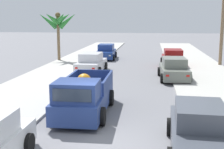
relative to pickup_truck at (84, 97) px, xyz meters
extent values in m
plane|color=slate|center=(1.34, -2.83, -0.79)|extent=(160.00, 160.00, 0.00)
cube|color=#B2AFA8|center=(-4.07, 9.17, -0.73)|extent=(4.84, 60.00, 0.12)
cube|color=#B2AFA8|center=(6.75, 9.17, -0.73)|extent=(4.84, 60.00, 0.12)
cube|color=silver|center=(-3.05, 9.17, -0.74)|extent=(0.16, 60.00, 0.10)
cube|color=silver|center=(5.73, 9.17, -0.74)|extent=(0.16, 60.00, 0.10)
cube|color=navy|center=(0.00, 0.22, -0.19)|extent=(1.99, 5.12, 0.80)
cube|color=navy|center=(0.02, -1.38, 0.61)|extent=(1.74, 1.52, 0.80)
cube|color=#283342|center=(0.01, -0.62, 0.63)|extent=(1.38, 0.08, 0.44)
cube|color=#283342|center=(0.03, -2.14, 0.63)|extent=(1.46, 0.08, 0.48)
cube|color=navy|center=(0.90, 1.10, 0.49)|extent=(0.14, 3.30, 0.56)
cube|color=navy|center=(-0.92, 1.07, 0.49)|extent=(0.14, 3.30, 0.56)
cube|color=navy|center=(-0.03, 2.73, 0.49)|extent=(1.88, 0.12, 0.56)
cube|color=silver|center=(-0.03, 2.82, -0.35)|extent=(1.83, 0.14, 0.20)
cylinder|color=black|center=(1.00, -1.29, -0.41)|extent=(0.27, 0.76, 0.76)
cylinder|color=black|center=(-0.96, -1.32, -0.41)|extent=(0.27, 0.76, 0.76)
cylinder|color=black|center=(0.96, 1.64, -0.41)|extent=(0.27, 0.76, 0.76)
cylinder|color=black|center=(-1.00, 1.61, -0.41)|extent=(0.27, 0.76, 0.76)
cube|color=red|center=(0.72, 2.80, -0.05)|extent=(0.22, 0.04, 0.18)
cube|color=red|center=(-0.78, 2.78, -0.05)|extent=(0.22, 0.04, 0.18)
sphere|color=orange|center=(-0.19, 0.91, 0.55)|extent=(0.68, 0.68, 0.68)
cube|color=maroon|center=(4.81, 14.42, -0.25)|extent=(1.81, 4.22, 0.72)
cube|color=maroon|center=(4.81, 14.32, 0.43)|extent=(1.54, 2.12, 0.64)
cube|color=#283342|center=(4.80, 15.29, 0.41)|extent=(1.37, 0.10, 0.52)
cube|color=#283342|center=(4.82, 13.35, 0.41)|extent=(1.34, 0.09, 0.50)
cylinder|color=black|center=(3.89, 15.71, -0.47)|extent=(0.23, 0.64, 0.64)
cylinder|color=black|center=(5.70, 15.73, -0.47)|extent=(0.23, 0.64, 0.64)
cylinder|color=black|center=(3.92, 13.10, -0.47)|extent=(0.23, 0.64, 0.64)
cylinder|color=black|center=(5.72, 13.12, -0.47)|extent=(0.23, 0.64, 0.64)
cube|color=red|center=(4.20, 12.30, -0.14)|extent=(0.20, 0.04, 0.12)
cube|color=white|center=(4.17, 16.52, -0.18)|extent=(0.20, 0.04, 0.10)
cube|color=red|center=(5.47, 12.31, -0.14)|extent=(0.20, 0.04, 0.12)
cube|color=white|center=(5.40, 16.53, -0.18)|extent=(0.20, 0.04, 0.10)
cube|color=#474C56|center=(4.47, -3.31, -0.25)|extent=(1.96, 4.28, 0.72)
cube|color=#474C56|center=(4.47, -3.21, 0.43)|extent=(1.62, 2.17, 0.64)
cube|color=#283342|center=(4.42, -4.18, 0.41)|extent=(1.37, 0.14, 0.52)
cube|color=#283342|center=(4.52, -2.24, 0.41)|extent=(1.34, 0.14, 0.50)
cylinder|color=black|center=(5.43, -2.05, -0.47)|extent=(0.25, 0.65, 0.64)
cylinder|color=black|center=(3.63, -1.97, -0.47)|extent=(0.25, 0.65, 0.64)
cube|color=red|center=(5.20, -1.23, -0.14)|extent=(0.20, 0.05, 0.12)
cube|color=red|center=(3.93, -1.17, -0.14)|extent=(0.20, 0.05, 0.12)
cube|color=slate|center=(4.49, 8.61, -0.25)|extent=(1.95, 4.28, 0.72)
cube|color=slate|center=(4.50, 8.51, 0.43)|extent=(1.62, 2.17, 0.64)
cube|color=#283342|center=(4.45, 9.48, 0.41)|extent=(1.37, 0.14, 0.52)
cube|color=#283342|center=(4.54, 7.54, 0.41)|extent=(1.34, 0.14, 0.50)
cylinder|color=black|center=(3.53, 9.87, -0.47)|extent=(0.25, 0.65, 0.64)
cylinder|color=black|center=(5.33, 9.95, -0.47)|extent=(0.25, 0.65, 0.64)
cylinder|color=black|center=(3.65, 7.27, -0.47)|extent=(0.25, 0.65, 0.64)
cylinder|color=black|center=(5.45, 7.35, -0.47)|extent=(0.25, 0.65, 0.64)
cube|color=red|center=(3.96, 6.47, -0.14)|extent=(0.20, 0.05, 0.12)
cube|color=white|center=(3.78, 10.69, -0.18)|extent=(0.20, 0.05, 0.10)
cube|color=red|center=(5.22, 6.53, -0.14)|extent=(0.20, 0.05, 0.12)
cube|color=white|center=(5.01, 10.75, -0.18)|extent=(0.20, 0.05, 0.10)
cube|color=silver|center=(-1.78, 10.75, -0.25)|extent=(1.91, 4.26, 0.72)
cube|color=silver|center=(-1.78, 10.65, 0.43)|extent=(1.60, 2.15, 0.64)
cube|color=#283342|center=(-1.75, 11.62, 0.41)|extent=(1.37, 0.13, 0.52)
cube|color=#283342|center=(-1.82, 9.68, 0.41)|extent=(1.34, 0.13, 0.50)
cylinder|color=black|center=(-2.63, 12.08, -0.47)|extent=(0.24, 0.65, 0.64)
cylinder|color=black|center=(-0.83, 12.02, -0.47)|extent=(0.24, 0.65, 0.64)
cylinder|color=black|center=(-2.73, 9.48, -0.47)|extent=(0.24, 0.65, 0.64)
cylinder|color=black|center=(-0.93, 9.41, -0.47)|extent=(0.24, 0.65, 0.64)
cube|color=red|center=(-2.49, 8.66, -0.14)|extent=(0.20, 0.05, 0.12)
cube|color=white|center=(-2.32, 12.88, -0.18)|extent=(0.20, 0.05, 0.10)
cube|color=red|center=(-1.22, 8.62, -0.14)|extent=(0.20, 0.05, 0.12)
cube|color=white|center=(-1.09, 12.83, -0.18)|extent=(0.20, 0.05, 0.10)
cylinder|color=black|center=(-0.90, -4.07, -0.47)|extent=(0.23, 0.64, 0.64)
cube|color=red|center=(-1.18, -3.26, -0.14)|extent=(0.20, 0.04, 0.12)
cube|color=navy|center=(-1.79, 18.80, -0.25)|extent=(1.89, 4.25, 0.72)
cube|color=navy|center=(-1.79, 18.90, 0.43)|extent=(1.58, 2.14, 0.64)
cube|color=#283342|center=(-1.76, 17.93, 0.41)|extent=(1.37, 0.12, 0.52)
cube|color=#283342|center=(-1.82, 19.87, 0.41)|extent=(1.34, 0.12, 0.50)
cylinder|color=black|center=(-0.85, 17.53, -0.47)|extent=(0.24, 0.65, 0.64)
cylinder|color=black|center=(-2.65, 17.47, -0.47)|extent=(0.24, 0.65, 0.64)
cylinder|color=black|center=(-0.93, 20.13, -0.47)|extent=(0.24, 0.65, 0.64)
cylinder|color=black|center=(-2.73, 20.08, -0.47)|extent=(0.24, 0.65, 0.64)
cube|color=red|center=(-1.22, 20.93, -0.14)|extent=(0.20, 0.05, 0.12)
cube|color=white|center=(-1.11, 16.71, -0.18)|extent=(0.20, 0.05, 0.10)
cube|color=red|center=(-2.49, 20.89, -0.14)|extent=(0.20, 0.05, 0.12)
cube|color=white|center=(-2.34, 16.67, -0.18)|extent=(0.20, 0.05, 0.10)
cylinder|color=brown|center=(-6.20, 16.56, 1.48)|extent=(0.28, 0.30, 4.53)
cone|color=#2D7F33|center=(-5.21, 16.49, 3.22)|extent=(1.95, 0.70, 1.68)
cone|color=#2D7F33|center=(-5.78, 17.27, 3.48)|extent=(1.37, 1.77, 1.22)
cone|color=#2D7F33|center=(-6.49, 17.33, 3.34)|extent=(1.10, 1.73, 1.45)
cone|color=#2D7F33|center=(-7.28, 16.67, 3.22)|extent=(2.13, 0.77, 1.70)
cone|color=#2D7F33|center=(-6.60, 15.87, 3.44)|extent=(1.32, 1.71, 1.29)
cone|color=#2D7F33|center=(-5.66, 15.80, 3.47)|extent=(1.58, 1.91, 1.26)
sphere|color=brown|center=(-6.20, 16.56, 3.74)|extent=(0.51, 0.51, 0.51)
cylinder|color=#846B4C|center=(9.04, 15.32, 3.01)|extent=(0.29, 0.36, 7.60)
camera|label=1|loc=(2.88, -12.74, 3.42)|focal=48.95mm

